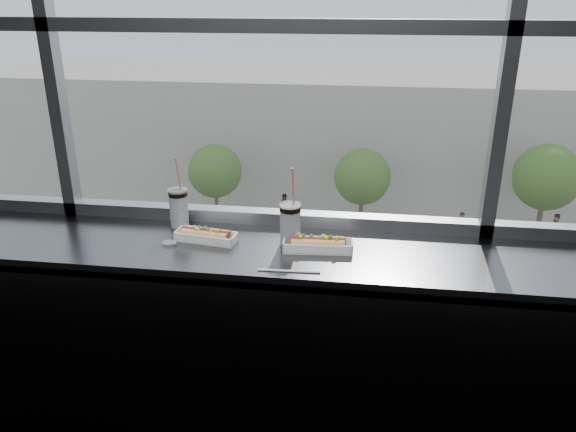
# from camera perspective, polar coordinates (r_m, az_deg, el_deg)

# --- Properties ---
(wall_back_lower) EXTENTS (6.00, 0.00, 6.00)m
(wall_back_lower) POSITION_cam_1_polar(r_m,az_deg,el_deg) (2.96, -1.76, -10.55)
(wall_back_lower) COLOR black
(wall_back_lower) RESTS_ON ground
(counter) EXTENTS (6.00, 0.55, 0.06)m
(counter) POSITION_cam_1_polar(r_m,az_deg,el_deg) (2.47, -2.98, -3.72)
(counter) COLOR #5D5E61
(counter) RESTS_ON ground
(counter_fascia) EXTENTS (6.00, 0.04, 1.04)m
(counter_fascia) POSITION_cam_1_polar(r_m,az_deg,el_deg) (2.53, -3.89, -16.91)
(counter_fascia) COLOR #5D5E61
(counter_fascia) RESTS_ON ground
(hotdog_tray_left) EXTENTS (0.29, 0.13, 0.07)m
(hotdog_tray_left) POSITION_cam_1_polar(r_m,az_deg,el_deg) (2.52, -8.34, -1.92)
(hotdog_tray_left) COLOR white
(hotdog_tray_left) RESTS_ON counter
(hotdog_tray_right) EXTENTS (0.30, 0.12, 0.07)m
(hotdog_tray_right) POSITION_cam_1_polar(r_m,az_deg,el_deg) (2.41, 3.05, -2.85)
(hotdog_tray_right) COLOR white
(hotdog_tray_right) RESTS_ON counter
(soda_cup_left) EXTENTS (0.09, 0.09, 0.35)m
(soda_cup_left) POSITION_cam_1_polar(r_m,az_deg,el_deg) (2.67, -11.05, 1.01)
(soda_cup_left) COLOR white
(soda_cup_left) RESTS_ON counter
(soda_cup_right) EXTENTS (0.10, 0.10, 0.36)m
(soda_cup_right) POSITION_cam_1_polar(r_m,az_deg,el_deg) (2.43, 0.23, -0.62)
(soda_cup_right) COLOR white
(soda_cup_right) RESTS_ON counter
(loose_straw) EXTENTS (0.25, 0.02, 0.01)m
(loose_straw) POSITION_cam_1_polar(r_m,az_deg,el_deg) (2.23, 0.09, -5.60)
(loose_straw) COLOR white
(loose_straw) RESTS_ON counter
(wrapper) EXTENTS (0.08, 0.06, 0.02)m
(wrapper) POSITION_cam_1_polar(r_m,az_deg,el_deg) (2.52, -11.99, -2.63)
(wrapper) COLOR silver
(wrapper) RESTS_ON counter
(plaza_ground) EXTENTS (120.00, 120.00, 0.00)m
(plaza_ground) POSITION_cam_1_polar(r_m,az_deg,el_deg) (47.80, 7.34, 5.75)
(plaza_ground) COLOR #A8A39A
(plaza_ground) RESTS_ON ground
(street_asphalt) EXTENTS (80.00, 10.00, 0.06)m
(street_asphalt) POSITION_cam_1_polar(r_m,az_deg,el_deg) (26.00, 6.12, -8.52)
(street_asphalt) COLOR black
(street_asphalt) RESTS_ON plaza_ground
(far_sidewalk) EXTENTS (80.00, 6.00, 0.04)m
(far_sidewalk) POSITION_cam_1_polar(r_m,az_deg,el_deg) (33.16, 6.72, -1.58)
(far_sidewalk) COLOR #A8A39A
(far_sidewalk) RESTS_ON plaza_ground
(far_building) EXTENTS (50.00, 14.00, 8.00)m
(far_building) POSITION_cam_1_polar(r_m,az_deg,el_deg) (41.48, 7.42, 8.97)
(far_building) COLOR #A59E92
(far_building) RESTS_ON plaza_ground
(car_near_d) EXTENTS (3.44, 6.66, 2.13)m
(car_near_d) POSITION_cam_1_polar(r_m,az_deg,el_deg) (23.22, 25.86, -11.75)
(car_near_d) COLOR white
(car_near_d) RESTS_ON street_asphalt
(car_far_a) EXTENTS (3.24, 6.38, 2.04)m
(car_far_a) POSITION_cam_1_polar(r_m,az_deg,el_deg) (30.55, -10.46, -1.75)
(car_far_a) COLOR black
(car_far_a) RESTS_ON street_asphalt
(car_near_b) EXTENTS (3.46, 6.88, 2.21)m
(car_near_b) POSITION_cam_1_polar(r_m,az_deg,el_deg) (23.17, -11.62, -9.73)
(car_near_b) COLOR black
(car_near_b) RESTS_ON street_asphalt
(car_far_b) EXTENTS (2.38, 5.65, 1.88)m
(car_far_b) POSITION_cam_1_polar(r_m,az_deg,el_deg) (29.11, 7.18, -2.95)
(car_far_b) COLOR #671204
(car_far_b) RESTS_ON street_asphalt
(pedestrian_c) EXTENTS (0.85, 0.64, 1.92)m
(pedestrian_c) POSITION_cam_1_polar(r_m,az_deg,el_deg) (33.04, 17.22, -0.70)
(pedestrian_c) COLOR #66605B
(pedestrian_c) RESTS_ON far_sidewalk
(pedestrian_a) EXTENTS (0.73, 0.98, 2.20)m
(pedestrian_a) POSITION_cam_1_polar(r_m,az_deg,el_deg) (33.81, -0.38, 1.09)
(pedestrian_a) COLOR #66605B
(pedestrian_a) RESTS_ON far_sidewalk
(pedestrian_d) EXTENTS (0.75, 1.00, 2.24)m
(pedestrian_d) POSITION_cam_1_polar(r_m,az_deg,el_deg) (33.99, 25.45, -0.98)
(pedestrian_d) COLOR #66605B
(pedestrian_d) RESTS_ON far_sidewalk
(tree_left) EXTENTS (3.16, 3.16, 4.94)m
(tree_left) POSITION_cam_1_polar(r_m,az_deg,el_deg) (33.15, -7.43, 4.52)
(tree_left) COLOR #47382B
(tree_left) RESTS_ON far_sidewalk
(tree_center) EXTENTS (3.20, 3.20, 5.00)m
(tree_center) POSITION_cam_1_polar(r_m,az_deg,el_deg) (31.98, 7.55, 3.95)
(tree_center) COLOR #47382B
(tree_center) RESTS_ON far_sidewalk
(tree_right) EXTENTS (3.60, 3.60, 5.63)m
(tree_right) POSITION_cam_1_polar(r_m,az_deg,el_deg) (33.30, 24.80, 3.58)
(tree_right) COLOR #47382B
(tree_right) RESTS_ON far_sidewalk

